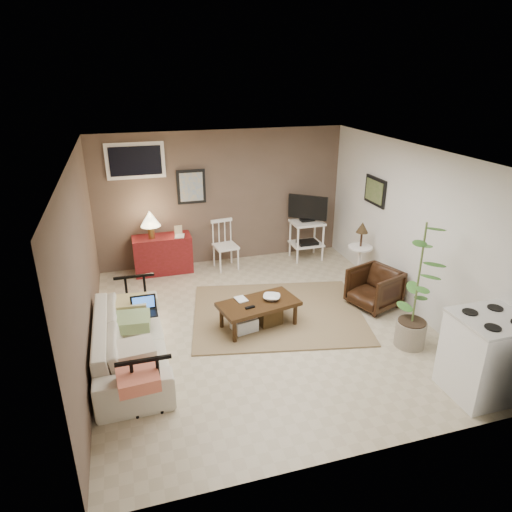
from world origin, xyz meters
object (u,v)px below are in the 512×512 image
object	(u,v)px
stove	(485,356)
side_table	(361,245)
sofa	(130,333)
tv_stand	(307,226)
red_console	(162,251)
coffee_table	(258,313)
potted_plant	(418,282)
armchair	(374,286)
spindle_chair	(225,246)

from	to	relation	value
stove	side_table	bearing A→B (deg)	88.36
sofa	tv_stand	size ratio (longest dim) A/B	1.71
sofa	red_console	bearing A→B (deg)	-13.63
coffee_table	potted_plant	bearing A→B (deg)	-29.19
armchair	stove	size ratio (longest dim) A/B	0.69
sofa	spindle_chair	xyz separation A→B (m)	(1.75, 2.50, 0.00)
tv_stand	coffee_table	bearing A→B (deg)	-126.67
coffee_table	sofa	xyz separation A→B (m)	(-1.72, -0.34, 0.18)
tv_stand	potted_plant	bearing A→B (deg)	-86.80
sofa	potted_plant	bearing A→B (deg)	-100.52
red_console	spindle_chair	size ratio (longest dim) A/B	1.32
sofa	armchair	xyz separation A→B (m)	(3.57, 0.43, -0.08)
tv_stand	stove	xyz separation A→B (m)	(0.37, -4.17, -0.17)
coffee_table	armchair	bearing A→B (deg)	2.86
coffee_table	armchair	xyz separation A→B (m)	(1.85, 0.09, 0.10)
coffee_table	tv_stand	world-z (taller)	tv_stand
sofa	spindle_chair	world-z (taller)	spindle_chair
spindle_chair	coffee_table	bearing A→B (deg)	-90.85
spindle_chair	tv_stand	xyz separation A→B (m)	(1.56, -0.01, 0.24)
tv_stand	armchair	size ratio (longest dim) A/B	1.86
sofa	side_table	distance (m)	3.99
armchair	stove	bearing A→B (deg)	-16.06
coffee_table	sofa	bearing A→B (deg)	-168.75
sofa	stove	xyz separation A→B (m)	(3.69, -1.68, 0.07)
red_console	potted_plant	distance (m)	4.37
coffee_table	sofa	world-z (taller)	sofa
coffee_table	spindle_chair	distance (m)	2.16
armchair	potted_plant	distance (m)	1.23
potted_plant	stove	size ratio (longest dim) A/B	1.79
tv_stand	stove	size ratio (longest dim) A/B	1.28
spindle_chair	potted_plant	size ratio (longest dim) A/B	0.51
red_console	tv_stand	size ratio (longest dim) A/B	0.94
spindle_chair	stove	xyz separation A→B (m)	(1.94, -4.18, 0.07)
side_table	spindle_chair	bearing A→B (deg)	149.07
red_console	potted_plant	xyz separation A→B (m)	(2.85, -3.27, 0.51)
sofa	potted_plant	xyz separation A→B (m)	(3.49, -0.65, 0.50)
potted_plant	spindle_chair	bearing A→B (deg)	118.95
sofa	armchair	distance (m)	3.60
spindle_chair	tv_stand	world-z (taller)	tv_stand
stove	sofa	bearing A→B (deg)	155.47
armchair	potted_plant	xyz separation A→B (m)	(-0.08, -1.08, 0.58)
armchair	stove	xyz separation A→B (m)	(0.11, -2.12, 0.15)
potted_plant	tv_stand	bearing A→B (deg)	93.20
potted_plant	armchair	bearing A→B (deg)	85.61
spindle_chair	stove	world-z (taller)	stove
sofa	stove	bearing A→B (deg)	-114.53
potted_plant	sofa	bearing A→B (deg)	169.48
sofa	red_console	size ratio (longest dim) A/B	1.82
red_console	armchair	size ratio (longest dim) A/B	1.75
coffee_table	tv_stand	distance (m)	2.71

